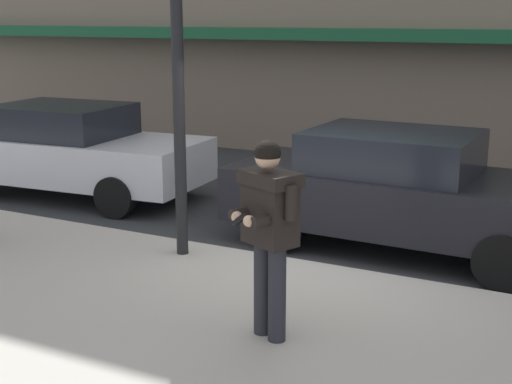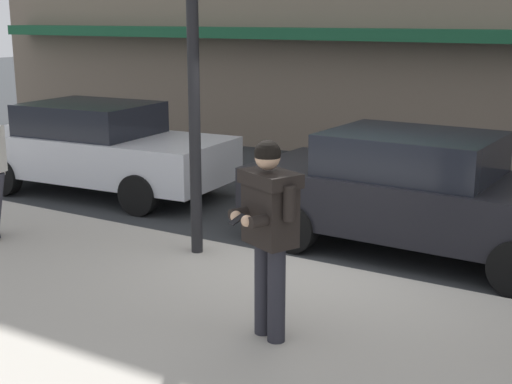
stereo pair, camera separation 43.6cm
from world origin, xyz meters
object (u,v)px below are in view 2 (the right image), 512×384
parked_sedan_near (98,148)px  man_texting_on_phone (269,219)px  street_lamp_post (192,0)px  parked_sedan_mid (420,192)px

parked_sedan_near → man_texting_on_phone: size_ratio=2.56×
man_texting_on_phone → street_lamp_post: bearing=140.6°
parked_sedan_mid → street_lamp_post: 3.68m
street_lamp_post → parked_sedan_near: bearing=150.0°
parked_sedan_near → street_lamp_post: 4.70m
parked_sedan_mid → parked_sedan_near: bearing=177.7°
parked_sedan_near → parked_sedan_mid: bearing=-2.3°
parked_sedan_near → street_lamp_post: bearing=-30.0°
parked_sedan_near → parked_sedan_mid: (5.71, -0.23, 0.00)m
parked_sedan_near → man_texting_on_phone: man_texting_on_phone is taller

